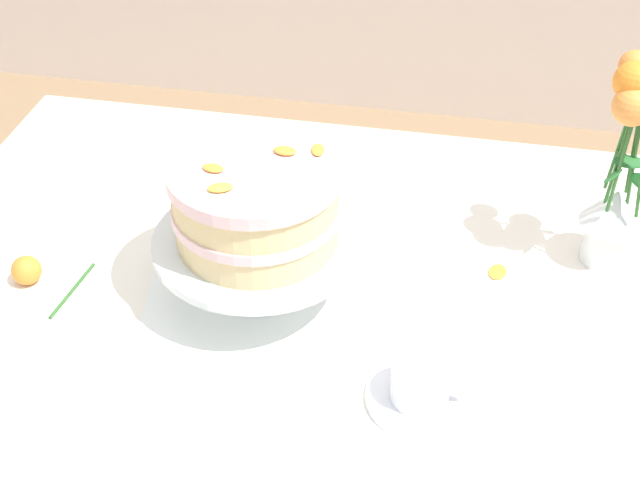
# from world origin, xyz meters

# --- Properties ---
(dining_table) EXTENTS (1.40, 1.00, 0.74)m
(dining_table) POSITION_xyz_m (0.00, -0.03, 0.65)
(dining_table) COLOR white
(dining_table) RESTS_ON ground
(linen_napkin) EXTENTS (0.37, 0.37, 0.00)m
(linen_napkin) POSITION_xyz_m (-0.15, 0.02, 0.74)
(linen_napkin) COLOR white
(linen_napkin) RESTS_ON dining_table
(cake_stand) EXTENTS (0.29, 0.29, 0.10)m
(cake_stand) POSITION_xyz_m (-0.15, 0.02, 0.82)
(cake_stand) COLOR silver
(cake_stand) RESTS_ON linen_napkin
(layer_cake) EXTENTS (0.23, 0.23, 0.12)m
(layer_cake) POSITION_xyz_m (-0.15, 0.02, 0.90)
(layer_cake) COLOR beige
(layer_cake) RESTS_ON cake_stand
(flower_vase) EXTENTS (0.10, 0.11, 0.32)m
(flower_vase) POSITION_xyz_m (0.33, 0.19, 0.91)
(flower_vase) COLOR silver
(flower_vase) RESTS_ON dining_table
(teacup) EXTENTS (0.13, 0.13, 0.06)m
(teacup) POSITION_xyz_m (0.10, -0.14, 0.76)
(teacup) COLOR white
(teacup) RESTS_ON dining_table
(fallen_rose) EXTENTS (0.10, 0.12, 0.04)m
(fallen_rose) POSITION_xyz_m (-0.48, -0.02, 0.76)
(fallen_rose) COLOR #2D6028
(fallen_rose) RESTS_ON dining_table
(loose_petal_0) EXTENTS (0.03, 0.04, 0.00)m
(loose_petal_0) POSITION_xyz_m (0.18, 0.13, 0.74)
(loose_petal_0) COLOR orange
(loose_petal_0) RESTS_ON dining_table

